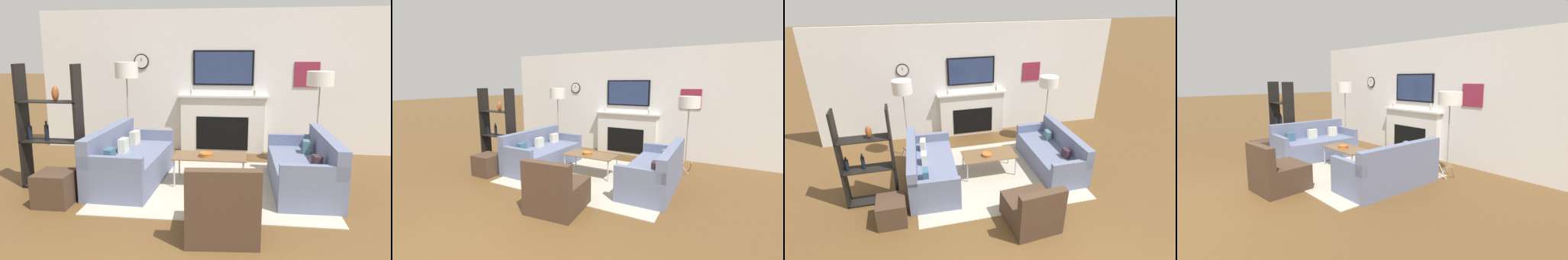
# 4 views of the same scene
# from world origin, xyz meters

# --- Properties ---
(ground_plane) EXTENTS (60.00, 60.00, 0.00)m
(ground_plane) POSITION_xyz_m (0.00, 0.00, 0.00)
(ground_plane) COLOR brown
(fireplace_wall) EXTENTS (7.20, 0.28, 2.70)m
(fireplace_wall) POSITION_xyz_m (0.00, 4.87, 1.22)
(fireplace_wall) COLOR silver
(fireplace_wall) RESTS_ON ground_plane
(area_rug) EXTENTS (3.14, 2.47, 0.01)m
(area_rug) POSITION_xyz_m (0.00, 2.83, 0.01)
(area_rug) COLOR #B3AB97
(area_rug) RESTS_ON ground_plane
(couch_left) EXTENTS (0.92, 1.85, 0.82)m
(couch_left) POSITION_xyz_m (-1.26, 2.83, 0.29)
(couch_left) COLOR slate
(couch_left) RESTS_ON ground_plane
(couch_right) EXTENTS (0.83, 1.82, 0.79)m
(couch_right) POSITION_xyz_m (1.26, 2.83, 0.28)
(couch_right) COLOR slate
(couch_right) RESTS_ON ground_plane
(armchair) EXTENTS (0.80, 0.85, 0.81)m
(armchair) POSITION_xyz_m (0.19, 1.30, 0.27)
(armchair) COLOR #463123
(armchair) RESTS_ON ground_plane
(coffee_table) EXTENTS (1.05, 0.53, 0.43)m
(coffee_table) POSITION_xyz_m (-0.08, 2.89, 0.40)
(coffee_table) COLOR brown
(coffee_table) RESTS_ON ground_plane
(decorative_bowl) EXTENTS (0.20, 0.20, 0.06)m
(decorative_bowl) POSITION_xyz_m (-0.13, 2.85, 0.46)
(decorative_bowl) COLOR #B96528
(decorative_bowl) RESTS_ON coffee_table
(floor_lamp_left) EXTENTS (0.40, 0.40, 1.75)m
(floor_lamp_left) POSITION_xyz_m (-1.62, 3.98, 1.58)
(floor_lamp_left) COLOR #9E998E
(floor_lamp_left) RESTS_ON ground_plane
(floor_lamp_right) EXTENTS (0.43, 0.43, 1.61)m
(floor_lamp_right) POSITION_xyz_m (1.62, 3.98, 1.46)
(floor_lamp_right) COLOR #9E998E
(floor_lamp_right) RESTS_ON ground_plane
(shelf_unit) EXTENTS (0.86, 0.28, 1.75)m
(shelf_unit) POSITION_xyz_m (-2.29, 2.52, 0.84)
(shelf_unit) COLOR black
(shelf_unit) RESTS_ON ground_plane
(ottoman) EXTENTS (0.45, 0.45, 0.42)m
(ottoman) POSITION_xyz_m (-1.96, 1.90, 0.21)
(ottoman) COLOR #463123
(ottoman) RESTS_ON ground_plane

